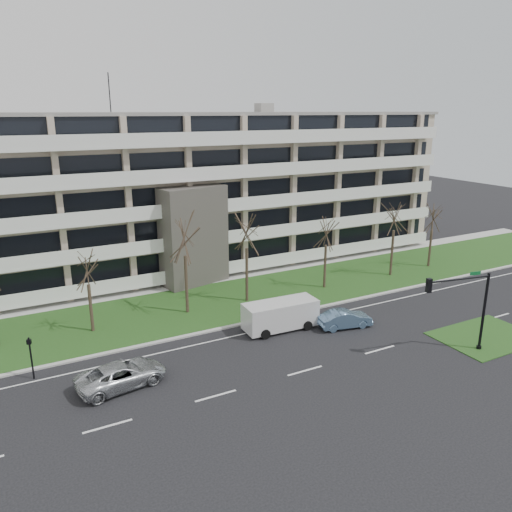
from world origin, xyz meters
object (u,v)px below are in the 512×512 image
blue_sedan (345,319)px  traffic_signal (465,302)px  silver_pickup (122,375)px  white_van (281,313)px  pedestrian_signal (31,353)px

blue_sedan → traffic_signal: size_ratio=0.72×
silver_pickup → white_van: (12.24, 2.46, 0.55)m
traffic_signal → white_van: bearing=144.7°
white_van → pedestrian_signal: bearing=179.7°
silver_pickup → white_van: bearing=-87.5°
blue_sedan → white_van: size_ratio=0.72×
silver_pickup → traffic_signal: 21.90m
silver_pickup → white_van: white_van is taller
blue_sedan → pedestrian_signal: 21.24m
white_van → pedestrian_signal: pedestrian_signal is taller
silver_pickup → white_van: 12.50m
white_van → traffic_signal: 12.47m
white_van → traffic_signal: (8.53, -8.78, 2.36)m
blue_sedan → white_van: white_van is taller
traffic_signal → pedestrian_signal: (-25.26, 9.64, -1.91)m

